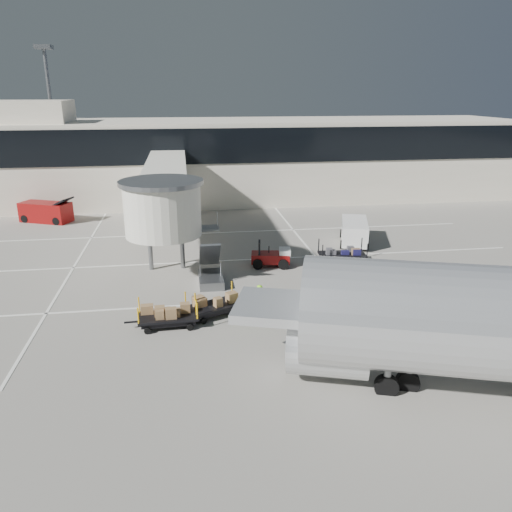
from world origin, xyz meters
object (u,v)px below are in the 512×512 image
(suitcase_cart, at_px, (342,255))
(ground_worker, at_px, (260,302))
(belt_loader, at_px, (46,212))
(minivan, at_px, (354,230))
(box_cart_near, at_px, (217,304))
(box_cart_far, at_px, (165,317))
(baggage_tug, at_px, (272,257))

(suitcase_cart, relative_size, ground_worker, 2.13)
(belt_loader, bearing_deg, minivan, 1.25)
(belt_loader, bearing_deg, box_cart_near, -34.07)
(box_cart_far, height_order, belt_loader, belt_loader)
(baggage_tug, distance_m, suitcase_cart, 4.71)
(box_cart_near, xyz_separation_m, ground_worker, (2.08, -0.87, 0.36))
(ground_worker, height_order, minivan, ground_worker)
(box_cart_near, xyz_separation_m, minivan, (11.00, 11.04, 0.49))
(baggage_tug, bearing_deg, box_cart_near, -111.28)
(ground_worker, bearing_deg, baggage_tug, 77.13)
(baggage_tug, height_order, ground_worker, ground_worker)
(box_cart_far, xyz_separation_m, belt_loader, (-10.72, 22.18, 0.31))
(belt_loader, bearing_deg, ground_worker, -31.30)
(baggage_tug, bearing_deg, minivan, 40.14)
(minivan, height_order, belt_loader, belt_loader)
(baggage_tug, distance_m, belt_loader, 22.41)
(box_cart_near, distance_m, minivan, 15.59)
(minivan, bearing_deg, baggage_tug, -131.79)
(suitcase_cart, height_order, box_cart_near, suitcase_cart)
(ground_worker, bearing_deg, box_cart_near, 158.49)
(suitcase_cart, distance_m, box_cart_near, 11.08)
(ground_worker, xyz_separation_m, minivan, (8.92, 11.91, 0.13))
(box_cart_far, height_order, minivan, minivan)
(box_cart_far, distance_m, minivan, 18.22)
(baggage_tug, height_order, minivan, minivan)
(box_cart_far, bearing_deg, box_cart_near, 20.86)
(baggage_tug, bearing_deg, belt_loader, 149.72)
(baggage_tug, xyz_separation_m, box_cart_near, (-4.02, -6.84, -0.07))
(suitcase_cart, bearing_deg, belt_loader, 151.65)
(suitcase_cart, xyz_separation_m, box_cart_near, (-8.73, -6.82, 0.02))
(suitcase_cart, height_order, belt_loader, belt_loader)
(box_cart_far, xyz_separation_m, minivan, (13.57, 12.14, 0.48))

